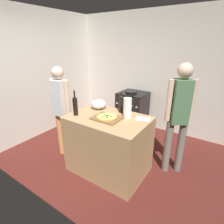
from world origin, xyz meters
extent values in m
cube|color=#511E19|center=(0.00, 1.29, -0.01)|extent=(4.18, 3.18, 0.02)
cube|color=silver|center=(0.00, 2.63, 1.30)|extent=(4.18, 0.10, 2.60)
cube|color=silver|center=(-1.84, 1.29, 1.30)|extent=(0.10, 3.18, 2.60)
cube|color=tan|center=(0.18, 0.70, 0.46)|extent=(1.17, 0.80, 0.93)
cube|color=brown|center=(0.20, 0.64, 0.94)|extent=(0.40, 0.32, 0.02)
cylinder|color=tan|center=(0.20, 0.64, 0.96)|extent=(0.30, 0.30, 0.02)
cylinder|color=#EAC660|center=(0.20, 0.64, 0.97)|extent=(0.26, 0.26, 0.00)
cylinder|color=#335926|center=(0.14, 0.65, 0.97)|extent=(0.03, 0.03, 0.01)
cylinder|color=#335926|center=(0.23, 0.59, 0.97)|extent=(0.03, 0.03, 0.01)
cylinder|color=#335926|center=(0.20, 0.64, 0.97)|extent=(0.02, 0.02, 0.01)
cylinder|color=#335926|center=(0.20, 0.66, 0.97)|extent=(0.03, 0.03, 0.01)
cylinder|color=#335926|center=(0.25, 0.66, 0.97)|extent=(0.03, 0.03, 0.01)
cylinder|color=#335926|center=(0.19, 0.64, 0.97)|extent=(0.03, 0.03, 0.01)
cylinder|color=#335926|center=(0.18, 0.57, 0.97)|extent=(0.03, 0.03, 0.01)
cylinder|color=#B2B2B7|center=(-0.16, 0.91, 0.93)|extent=(0.10, 0.10, 0.01)
ellipsoid|color=silver|center=(-0.16, 0.91, 1.01)|extent=(0.25, 0.25, 0.15)
cylinder|color=white|center=(0.41, 0.86, 1.07)|extent=(0.12, 0.12, 0.29)
cylinder|color=#997551|center=(0.41, 0.86, 1.07)|extent=(0.03, 0.03, 0.29)
cylinder|color=black|center=(-0.27, 0.50, 1.05)|extent=(0.07, 0.07, 0.25)
sphere|color=black|center=(-0.27, 0.50, 1.18)|extent=(0.07, 0.07, 0.07)
cylinder|color=black|center=(-0.27, 0.50, 1.25)|extent=(0.02, 0.02, 0.09)
cylinder|color=black|center=(-0.27, 0.50, 1.30)|extent=(0.02, 0.02, 0.01)
cylinder|color=black|center=(0.23, 0.97, 1.05)|extent=(0.07, 0.07, 0.24)
sphere|color=black|center=(0.23, 0.97, 1.17)|extent=(0.07, 0.07, 0.07)
cylinder|color=black|center=(0.23, 0.97, 1.22)|extent=(0.02, 0.02, 0.06)
cylinder|color=maroon|center=(0.23, 0.97, 1.25)|extent=(0.02, 0.02, 0.01)
cube|color=white|center=(0.63, 0.92, 0.93)|extent=(0.24, 0.20, 0.00)
cube|color=black|center=(-0.20, 2.23, 0.43)|extent=(0.61, 0.58, 0.87)
cube|color=black|center=(-0.20, 2.23, 0.88)|extent=(0.61, 0.58, 0.02)
cylinder|color=silver|center=(-0.45, 1.93, 0.68)|extent=(0.04, 0.02, 0.04)
cylinder|color=silver|center=(-0.32, 1.93, 0.68)|extent=(0.04, 0.02, 0.04)
cylinder|color=silver|center=(-0.20, 1.93, 0.68)|extent=(0.04, 0.02, 0.04)
cylinder|color=silver|center=(-0.08, 1.93, 0.68)|extent=(0.04, 0.02, 0.04)
cylinder|color=silver|center=(0.04, 1.93, 0.68)|extent=(0.04, 0.02, 0.04)
cylinder|color=black|center=(-0.24, 2.21, 0.91)|extent=(0.26, 0.26, 0.04)
cylinder|color=#D88C4C|center=(-0.81, 0.60, 0.40)|extent=(0.11, 0.11, 0.80)
cylinder|color=#D88C4C|center=(-0.64, 0.62, 0.40)|extent=(0.11, 0.11, 0.80)
cube|color=silver|center=(-0.73, 0.61, 1.09)|extent=(0.23, 0.22, 0.60)
cylinder|color=beige|center=(-0.88, 0.59, 1.11)|extent=(0.08, 0.08, 0.57)
cylinder|color=beige|center=(-0.57, 0.62, 1.11)|extent=(0.08, 0.08, 0.57)
sphere|color=beige|center=(-0.73, 0.61, 1.50)|extent=(0.19, 0.19, 0.19)
cylinder|color=slate|center=(1.12, 1.31, 0.42)|extent=(0.11, 0.11, 0.85)
cylinder|color=slate|center=(0.96, 1.20, 0.42)|extent=(0.11, 0.11, 0.85)
cube|color=#4C724C|center=(1.04, 1.25, 1.17)|extent=(0.30, 0.29, 0.64)
cylinder|color=beige|center=(1.18, 1.34, 1.18)|extent=(0.08, 0.08, 0.61)
cylinder|color=beige|center=(0.90, 1.16, 1.18)|extent=(0.08, 0.08, 0.61)
sphere|color=beige|center=(1.04, 1.25, 1.61)|extent=(0.21, 0.21, 0.21)
camera|label=1|loc=(1.56, -1.27, 1.96)|focal=28.61mm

